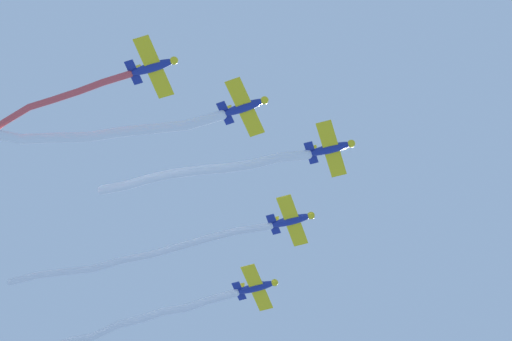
# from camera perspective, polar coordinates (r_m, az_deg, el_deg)

# --- Properties ---
(airplane_lead) EXTENTS (6.36, 4.84, 1.57)m
(airplane_lead) POSITION_cam_1_polar(r_m,az_deg,el_deg) (92.27, 4.31, 1.27)
(airplane_lead) COLOR navy
(smoke_trail_lead) EXTENTS (6.69, 20.58, 2.78)m
(smoke_trail_lead) POSITION_cam_1_polar(r_m,az_deg,el_deg) (94.64, -3.12, -0.04)
(smoke_trail_lead) COLOR white
(airplane_left_wing) EXTENTS (6.36, 4.83, 1.57)m
(airplane_left_wing) POSITION_cam_1_polar(r_m,az_deg,el_deg) (96.94, 2.07, -2.86)
(airplane_left_wing) COLOR navy
(smoke_trail_left_wing) EXTENTS (7.74, 27.46, 1.57)m
(smoke_trail_left_wing) POSITION_cam_1_polar(r_m,az_deg,el_deg) (100.36, -6.86, -4.87)
(smoke_trail_left_wing) COLOR white
(airplane_right_wing) EXTENTS (6.34, 4.79, 1.57)m
(airplane_right_wing) POSITION_cam_1_polar(r_m,az_deg,el_deg) (89.97, -0.65, 3.66)
(airplane_right_wing) COLOR navy
(smoke_trail_right_wing) EXTENTS (13.78, 25.71, 2.15)m
(smoke_trail_right_wing) POSITION_cam_1_polar(r_m,az_deg,el_deg) (93.17, -10.50, 2.27)
(smoke_trail_right_wing) COLOR white
(airplane_slot) EXTENTS (6.36, 4.83, 1.57)m
(airplane_slot) POSITION_cam_1_polar(r_m,az_deg,el_deg) (101.97, 0.04, -6.69)
(airplane_slot) COLOR navy
(smoke_trail_slot) EXTENTS (5.53, 23.46, 2.97)m
(smoke_trail_slot) POSITION_cam_1_polar(r_m,az_deg,el_deg) (105.23, -7.21, -8.69)
(smoke_trail_slot) COLOR white
(airplane_trail) EXTENTS (6.36, 4.83, 1.57)m
(airplane_trail) POSITION_cam_1_polar(r_m,az_deg,el_deg) (88.03, -5.89, 5.93)
(airplane_trail) COLOR navy
(smoke_trail_trail) EXTENTS (2.09, 19.30, 3.14)m
(smoke_trail_trail) POSITION_cam_1_polar(r_m,az_deg,el_deg) (93.13, -12.11, 3.55)
(smoke_trail_trail) COLOR #DB4C4C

